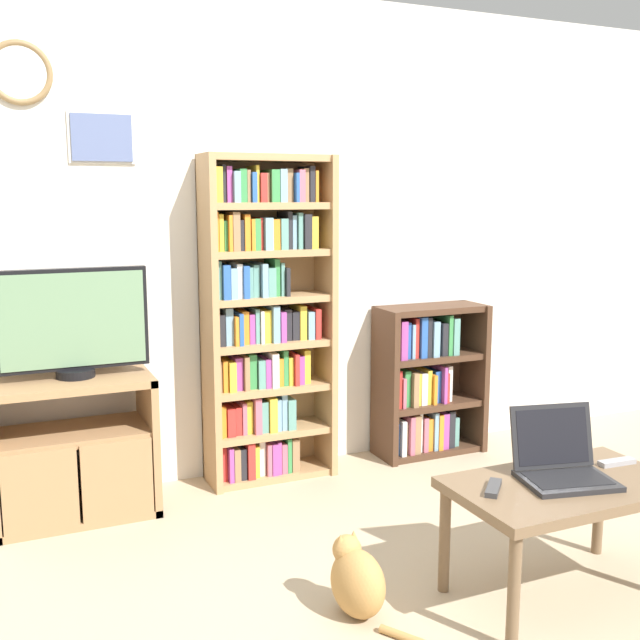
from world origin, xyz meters
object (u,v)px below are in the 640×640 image
Objects in this scene: coffee_table at (564,496)px; cat at (357,580)px; laptop at (561,462)px; remote_near_laptop at (493,488)px; bookshelf_tall at (263,320)px; remote_far_from_laptop at (617,462)px; bookshelf_short at (423,382)px; tv_stand at (74,448)px; television at (73,323)px.

coffee_table is 1.81× the size of cat.
remote_near_laptop is (-0.31, 0.00, -0.06)m from laptop.
coffee_table reaches higher than cat.
bookshelf_tall reaches higher than remote_near_laptop.
bookshelf_tall is at bearing 123.99° from laptop.
remote_near_laptop and remote_far_from_laptop have the same top height.
bookshelf_tall is 11.94× the size of remote_near_laptop.
cat is (-1.10, 0.13, -0.34)m from remote_far_from_laptop.
bookshelf_short is at bearing -178.43° from remote_far_from_laptop.
remote_far_from_laptop is (1.96, -1.46, 0.13)m from tv_stand.
bookshelf_short is 1.03× the size of coffee_table.
television is 4.74× the size of remote_near_laptop.
bookshelf_short is at bearing 89.34° from laptop.
bookshelf_short is 2.30× the size of laptop.
remote_far_from_laptop is (-0.05, -1.57, 0.04)m from bookshelf_short.
television is at bearing 174.53° from remote_near_laptop.
coffee_table is (1.63, -1.52, 0.07)m from tv_stand.
coffee_table is at bearing -24.56° from cat.
coffee_table is (-0.38, -1.63, -0.03)m from bookshelf_short.
tv_stand is 1.93× the size of laptop.
tv_stand reaches higher than cat.
cat is (0.85, -1.33, -0.20)m from tv_stand.
remote_far_from_laptop is at bearing -59.00° from bookshelf_tall.
tv_stand is at bearing 112.31° from cat.
laptop is 2.40× the size of remote_far_from_laptop.
cat is at bearing -178.93° from laptop.
remote_near_laptop is (-0.68, -1.59, 0.04)m from bookshelf_short.
bookshelf_short is (2.01, 0.11, 0.09)m from tv_stand.
remote_near_laptop is (0.33, -1.60, -0.40)m from bookshelf_tall.
tv_stand is at bearing -176.88° from bookshelf_short.
laptop is (1.61, -1.51, -0.41)m from television.
bookshelf_tall is 4.48× the size of laptop.
remote_near_laptop is (-0.30, 0.04, 0.07)m from coffee_table.
remote_far_from_laptop is (0.62, 0.02, 0.00)m from remote_near_laptop.
laptop is 0.90m from cat.
remote_near_laptop reaches higher than coffee_table.
television is 0.80× the size of coffee_table.
remote_far_from_laptop is 1.16m from cat.
tv_stand is 4.63× the size of remote_far_from_laptop.
bookshelf_short is 1.86× the size of cat.
remote_near_laptop is 0.30× the size of cat.
bookshelf_short reaches higher than remote_far_from_laptop.
bookshelf_short is 6.12× the size of remote_near_laptop.
laptop reaches higher than remote_far_from_laptop.
bookshelf_short is 1.67m from coffee_table.
coffee_table is 2.23× the size of laptop.
remote_near_laptop is (1.34, -1.48, 0.13)m from tv_stand.
television reaches higher than tv_stand.
bookshelf_short is 5.50× the size of remote_far_from_laptop.
bookshelf_tall is at bearing 145.26° from remote_near_laptop.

